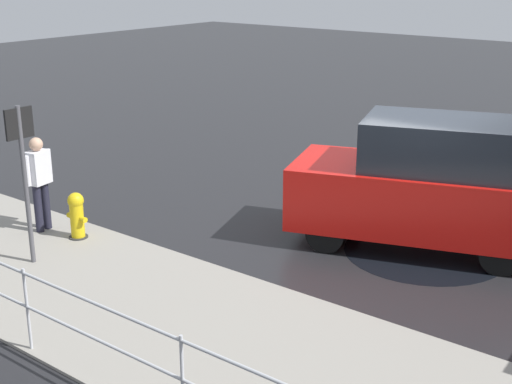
% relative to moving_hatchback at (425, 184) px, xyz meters
% --- Properties ---
extents(ground_plane, '(60.00, 60.00, 0.00)m').
position_rel_moving_hatchback_xyz_m(ground_plane, '(0.42, 0.03, -1.03)').
color(ground_plane, black).
extents(kerb_strip, '(24.00, 3.20, 0.04)m').
position_rel_moving_hatchback_xyz_m(kerb_strip, '(0.42, 4.23, -1.01)').
color(kerb_strip, gray).
rests_on(kerb_strip, ground).
extents(moving_hatchback, '(4.24, 2.87, 2.06)m').
position_rel_moving_hatchback_xyz_m(moving_hatchback, '(0.00, 0.00, 0.00)').
color(moving_hatchback, red).
rests_on(moving_hatchback, ground).
extents(fire_hydrant, '(0.42, 0.31, 0.80)m').
position_rel_moving_hatchback_xyz_m(fire_hydrant, '(4.50, 3.17, -0.63)').
color(fire_hydrant, gold).
rests_on(fire_hydrant, ground).
extents(pedestrian, '(0.30, 0.56, 1.62)m').
position_rel_moving_hatchback_xyz_m(pedestrian, '(5.23, 3.29, -0.07)').
color(pedestrian, silver).
rests_on(pedestrian, ground).
extents(metal_railing, '(9.72, 0.04, 1.05)m').
position_rel_moving_hatchback_xyz_m(metal_railing, '(-0.26, 5.74, -0.29)').
color(metal_railing, '#B7BABF').
rests_on(metal_railing, ground).
extents(sign_post, '(0.07, 0.44, 2.40)m').
position_rel_moving_hatchback_xyz_m(sign_post, '(4.25, 4.21, 0.55)').
color(sign_post, '#4C4C51').
rests_on(sign_post, ground).
extents(puddle_patch, '(2.48, 2.48, 0.01)m').
position_rel_moving_hatchback_xyz_m(puddle_patch, '(-0.17, 0.21, -1.02)').
color(puddle_patch, black).
rests_on(puddle_patch, ground).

